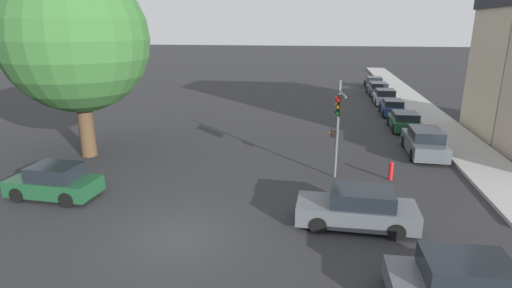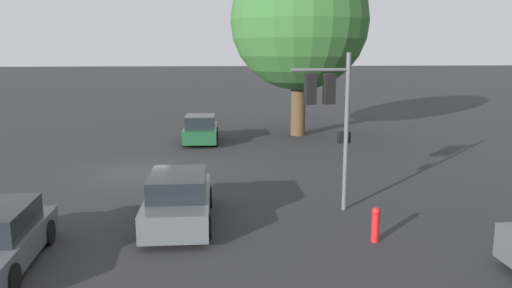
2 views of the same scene
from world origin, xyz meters
name	(u,v)px [view 1 (image 1 of 2)]	position (x,y,z in m)	size (l,w,h in m)	color
ground_plane	(178,237)	(0.00, 0.00, 0.00)	(300.00, 300.00, 0.00)	#28282B
sidewalk_strip	(406,96)	(13.51, 32.71, 0.08)	(3.03, 60.00, 0.16)	#9E9E99
street_tree	(76,40)	(-8.40, 8.07, 6.51)	(7.80, 7.80, 10.43)	#4C3823
traffic_signal	(339,115)	(5.59, 6.44, 3.28)	(0.72, 1.92, 4.80)	#515456
crossing_car_0	(470,284)	(8.92, -2.07, 0.65)	(4.32, 2.05, 1.38)	#4C5156
crossing_car_1	(357,209)	(6.29, 1.98, 0.69)	(4.41, 1.91, 1.48)	#4C5156
crossing_car_2	(54,182)	(-6.52, 2.44, 0.69)	(3.87, 1.94, 1.48)	#194728
parked_car_0	(424,142)	(10.73, 11.61, 0.74)	(2.02, 4.63, 1.57)	#4C5156
parked_car_1	(404,121)	(10.66, 17.54, 0.63)	(1.99, 3.99, 1.31)	#194728
parked_car_2	(392,107)	(10.56, 22.73, 0.63)	(1.85, 4.05, 1.31)	navy
parked_car_3	(385,97)	(10.58, 27.66, 0.68)	(2.00, 3.85, 1.45)	#B7B7BC
parked_car_4	(378,89)	(10.57, 33.09, 0.67)	(2.15, 4.84, 1.40)	#4C5156
parked_car_5	(374,83)	(10.72, 38.62, 0.63)	(2.07, 4.22, 1.33)	black
fire_hydrant	(391,170)	(8.24, 7.08, 0.49)	(0.22, 0.22, 0.92)	red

